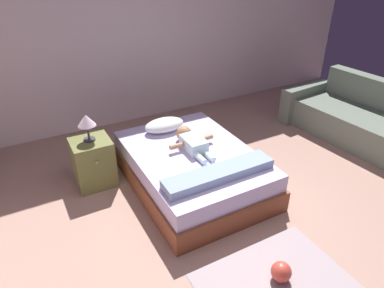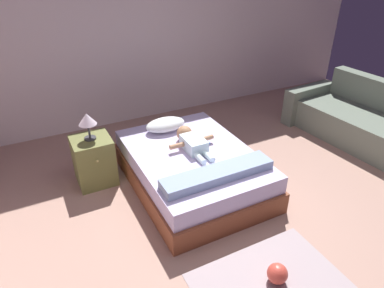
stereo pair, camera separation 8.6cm
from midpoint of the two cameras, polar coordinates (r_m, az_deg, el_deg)
The scene contains 11 objects.
ground_plane at distance 3.62m, azimuth 9.63°, elevation -13.25°, with size 8.00×8.00×0.00m, color tan.
wall_behind_bed at distance 5.40m, azimuth -9.52°, elevation 18.47°, with size 8.00×0.12×2.83m, color silver.
bed at distance 4.00m, azimuth -0.62°, elevation -4.05°, with size 1.31×1.83×0.44m.
pillow at distance 4.31m, azimuth -5.15°, elevation 3.14°, with size 0.50×0.29×0.16m.
baby at distance 3.93m, azimuth -0.79°, elevation 0.46°, with size 0.55×0.67×0.19m.
toothbrush at distance 4.09m, azimuth 1.69°, elevation 0.63°, with size 0.01×0.16×0.02m.
couch at distance 5.49m, azimuth 25.67°, elevation 3.51°, with size 1.16×2.12×0.82m.
nightstand at distance 4.16m, azimuth -16.54°, elevation -2.84°, with size 0.43×0.46×0.57m.
lamp at distance 3.92m, azimuth -17.62°, elevation 3.53°, with size 0.20×0.20×0.31m.
toy_ball at distance 3.15m, azimuth 13.67°, elevation -19.78°, with size 0.17×0.17×0.17m, color #CC4638.
blanket at distance 3.45m, azimuth 3.77°, elevation -4.86°, with size 1.18×0.25×0.09m.
Camera 1 is at (-1.80, -1.98, 2.45)m, focal length 32.36 mm.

